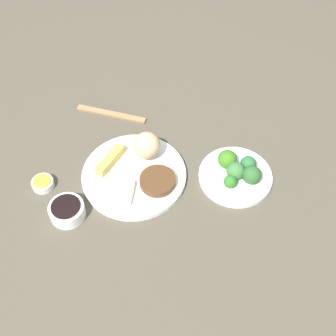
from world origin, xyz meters
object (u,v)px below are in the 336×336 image
soy_sauce_bowl (67,211)px  sauce_ramekin_hot_mustard (43,185)px  broccoli_plate (235,176)px  chopsticks_pair (111,114)px  main_plate (134,175)px

soy_sauce_bowl → sauce_ramekin_hot_mustard: bearing=35.1°
broccoli_plate → chopsticks_pair: size_ratio=0.92×
broccoli_plate → sauce_ramekin_hot_mustard: (0.03, 0.54, 0.00)m
soy_sauce_bowl → chopsticks_pair: soy_sauce_bowl is taller
chopsticks_pair → main_plate: bearing=-167.8°
broccoli_plate → chopsticks_pair: broccoli_plate is taller
broccoli_plate → soy_sauce_bowl: soy_sauce_bowl is taller
soy_sauce_bowl → chopsticks_pair: bearing=-20.0°
main_plate → soy_sauce_bowl: size_ratio=3.13×
main_plate → sauce_ramekin_hot_mustard: sauce_ramekin_hot_mustard is taller
soy_sauce_bowl → broccoli_plate: bearing=-81.9°
main_plate → chopsticks_pair: size_ratio=1.30×
broccoli_plate → sauce_ramekin_hot_mustard: bearing=86.5°
main_plate → sauce_ramekin_hot_mustard: bearing=91.6°
soy_sauce_bowl → main_plate: bearing=-59.8°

